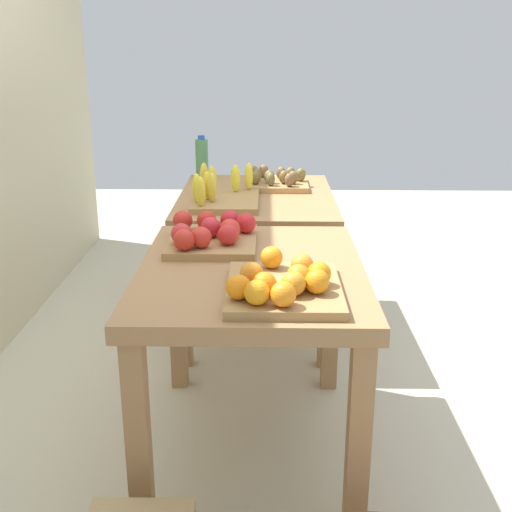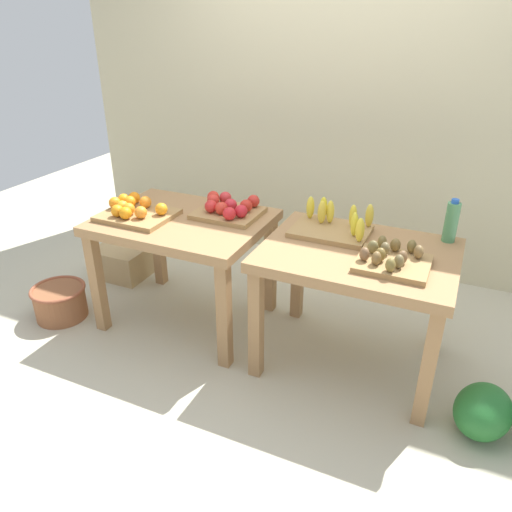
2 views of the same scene
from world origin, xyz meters
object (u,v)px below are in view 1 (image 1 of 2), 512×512
object	(u,v)px
display_table_left	(251,294)
apple_bin	(211,234)
display_table_right	(256,215)
watermelon_pile	(296,251)
banana_crate	(222,194)
water_bottle	(202,158)
kiwi_bin	(277,181)
orange_bin	(283,284)

from	to	relation	value
display_table_left	apple_bin	world-z (taller)	apple_bin
display_table_right	watermelon_pile	world-z (taller)	display_table_right
banana_crate	water_bottle	world-z (taller)	water_bottle
apple_bin	kiwi_bin	size ratio (longest dim) A/B	1.11
display_table_right	banana_crate	distance (m)	0.30
kiwi_bin	water_bottle	bearing A→B (deg)	61.50
orange_bin	water_bottle	bearing A→B (deg)	13.20
kiwi_bin	watermelon_pile	bearing A→B (deg)	-11.17
apple_bin	display_table_left	bearing A→B (deg)	-146.01
display_table_left	apple_bin	bearing A→B (deg)	33.99
display_table_left	orange_bin	bearing A→B (deg)	-159.70
orange_bin	kiwi_bin	bearing A→B (deg)	-0.19
orange_bin	watermelon_pile	size ratio (longest dim) A/B	0.63
display_table_left	orange_bin	xyz separation A→B (m)	(-0.28, -0.11, 0.15)
banana_crate	orange_bin	bearing A→B (deg)	-167.36
display_table_right	watermelon_pile	size ratio (longest dim) A/B	1.46
kiwi_bin	watermelon_pile	size ratio (longest dim) A/B	0.51
orange_bin	kiwi_bin	world-z (taller)	orange_bin
display_table_left	kiwi_bin	distance (m)	1.32
display_table_left	banana_crate	bearing A→B (deg)	10.18
kiwi_bin	watermelon_pile	xyz separation A→B (m)	(0.73, -0.14, -0.64)
water_bottle	display_table_right	bearing A→B (deg)	-142.75
orange_bin	water_bottle	xyz separation A→B (m)	(1.83, 0.43, 0.07)
display_table_right	watermelon_pile	distance (m)	1.07
banana_crate	kiwi_bin	bearing A→B (deg)	-35.81
display_table_left	kiwi_bin	world-z (taller)	kiwi_bin
display_table_right	watermelon_pile	bearing A→B (deg)	-15.49
display_table_left	orange_bin	distance (m)	0.34
apple_bin	watermelon_pile	xyz separation A→B (m)	(1.80, -0.42, -0.65)
display_table_right	banana_crate	xyz separation A→B (m)	(-0.19, 0.17, 0.15)
apple_bin	kiwi_bin	bearing A→B (deg)	-14.26
water_bottle	display_table_left	bearing A→B (deg)	-168.16
orange_bin	kiwi_bin	distance (m)	1.59
display_table_left	apple_bin	distance (m)	0.33
banana_crate	water_bottle	xyz separation A→B (m)	(0.62, 0.16, 0.07)
display_table_right	apple_bin	bearing A→B (deg)	169.60
apple_bin	orange_bin	bearing A→B (deg)	-153.02
display_table_left	kiwi_bin	bearing A→B (deg)	-4.82
banana_crate	kiwi_bin	size ratio (longest dim) A/B	1.23
apple_bin	water_bottle	xyz separation A→B (m)	(1.31, 0.16, 0.07)
display_table_right	water_bottle	size ratio (longest dim) A/B	4.19
orange_bin	watermelon_pile	xyz separation A→B (m)	(2.32, -0.15, -0.65)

